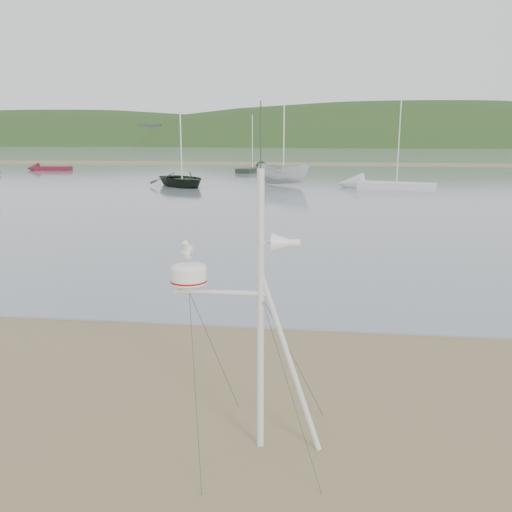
# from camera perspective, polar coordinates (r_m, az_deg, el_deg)

# --- Properties ---
(ground) EXTENTS (560.00, 560.00, 0.00)m
(ground) POSITION_cam_1_polar(r_m,az_deg,el_deg) (8.50, -17.68, -16.01)
(ground) COLOR olive
(ground) RESTS_ON ground
(water) EXTENTS (560.00, 256.00, 0.04)m
(water) POSITION_cam_1_polar(r_m,az_deg,el_deg) (138.81, 5.92, 10.92)
(water) COLOR slate
(water) RESTS_ON ground
(sandbar) EXTENTS (560.00, 7.00, 0.07)m
(sandbar) POSITION_cam_1_polar(r_m,az_deg,el_deg) (76.89, 4.76, 9.66)
(sandbar) COLOR olive
(sandbar) RESTS_ON water
(hill_ridge) EXTENTS (620.00, 180.00, 80.00)m
(hill_ridge) POSITION_cam_1_polar(r_m,az_deg,el_deg) (243.34, 10.81, 6.81)
(hill_ridge) COLOR #1F3716
(hill_ridge) RESTS_ON ground
(far_cottages) EXTENTS (294.40, 6.30, 8.00)m
(far_cottages) POSITION_cam_1_polar(r_m,az_deg,el_deg) (202.71, 7.27, 12.53)
(far_cottages) COLOR beige
(far_cottages) RESTS_ON ground
(mast_rig) EXTENTS (1.94, 2.07, 4.38)m
(mast_rig) POSITION_cam_1_polar(r_m,az_deg,el_deg) (7.01, -0.02, -12.08)
(mast_rig) COLOR silver
(mast_rig) RESTS_ON ground
(boat_dark) EXTENTS (3.69, 3.42, 5.47)m
(boat_dark) POSITION_cam_1_polar(r_m,az_deg,el_deg) (42.96, -7.88, 10.89)
(boat_dark) COLOR black
(boat_dark) RESTS_ON water
(boat_white) EXTENTS (2.50, 2.47, 4.82)m
(boat_white) POSITION_cam_1_polar(r_m,az_deg,el_deg) (43.76, 2.93, 10.60)
(boat_white) COLOR silver
(boat_white) RESTS_ON water
(sailboat_dark_mid) EXTENTS (3.64, 6.83, 6.63)m
(sailboat_dark_mid) POSITION_cam_1_polar(r_m,az_deg,el_deg) (61.11, 0.33, 9.16)
(sailboat_dark_mid) COLOR black
(sailboat_dark_mid) RESTS_ON ground
(sailboat_white_near) EXTENTS (7.51, 3.86, 7.26)m
(sailboat_white_near) POSITION_cam_1_polar(r_m,az_deg,el_deg) (42.35, 11.93, 7.36)
(sailboat_white_near) COLOR silver
(sailboat_white_near) RESTS_ON ground
(dinghy_red_far) EXTENTS (5.19, 1.58, 1.25)m
(dinghy_red_far) POSITION_cam_1_polar(r_m,az_deg,el_deg) (66.66, -21.44, 8.58)
(dinghy_red_far) COLOR #55131D
(dinghy_red_far) RESTS_ON ground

